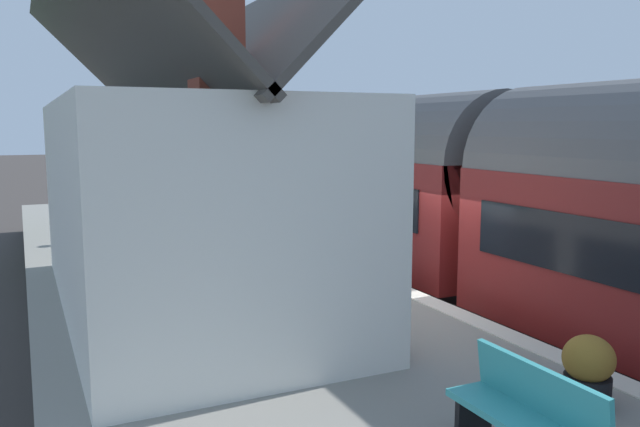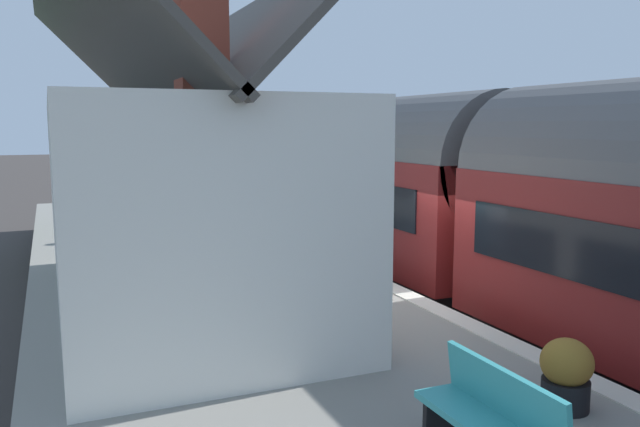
% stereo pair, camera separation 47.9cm
% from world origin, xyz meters
% --- Properties ---
extents(ground_plane, '(160.00, 160.00, 0.00)m').
position_xyz_m(ground_plane, '(0.00, 0.00, 0.00)').
color(ground_plane, '#383330').
extents(platform, '(32.00, 5.92, 0.92)m').
position_xyz_m(platform, '(0.00, 3.96, 0.46)').
color(platform, gray).
rests_on(platform, ground).
extents(platform_edge_coping, '(32.00, 0.36, 0.02)m').
position_xyz_m(platform_edge_coping, '(0.00, 1.18, 0.93)').
color(platform_edge_coping, beige).
rests_on(platform_edge_coping, platform).
extents(rail_near, '(52.00, 0.08, 0.14)m').
position_xyz_m(rail_near, '(0.00, -1.62, 0.07)').
color(rail_near, gray).
rests_on(rail_near, ground).
extents(rail_far, '(52.00, 0.08, 0.14)m').
position_xyz_m(rail_far, '(0.00, -0.18, 0.07)').
color(rail_far, gray).
rests_on(rail_far, ground).
extents(station_building, '(8.06, 3.68, 5.87)m').
position_xyz_m(station_building, '(1.34, 4.72, 2.62)').
color(station_building, white).
rests_on(station_building, platform).
extents(bench_near_building, '(1.40, 0.43, 0.88)m').
position_xyz_m(bench_near_building, '(-4.67, 3.39, 1.40)').
color(bench_near_building, teal).
rests_on(bench_near_building, platform).
extents(bench_by_lamp, '(1.41, 0.46, 0.88)m').
position_xyz_m(bench_by_lamp, '(9.61, 3.33, 1.40)').
color(bench_by_lamp, teal).
rests_on(bench_by_lamp, platform).
extents(planter_under_sign, '(0.51, 0.51, 0.71)m').
position_xyz_m(planter_under_sign, '(-3.97, 1.94, 1.29)').
color(planter_under_sign, black).
rests_on(planter_under_sign, platform).
extents(planter_bench_left, '(0.74, 0.32, 0.55)m').
position_xyz_m(planter_bench_left, '(9.52, 2.15, 1.19)').
color(planter_bench_left, teal).
rests_on(planter_bench_left, platform).
extents(lamp_post_platform, '(0.32, 0.50, 3.42)m').
position_xyz_m(lamp_post_platform, '(7.62, 2.06, 3.33)').
color(lamp_post_platform, black).
rests_on(lamp_post_platform, platform).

